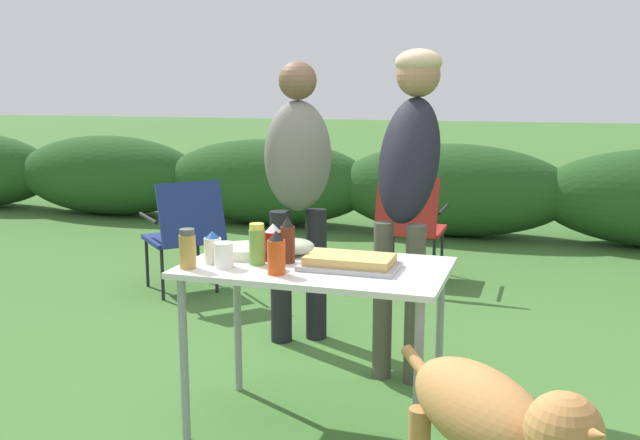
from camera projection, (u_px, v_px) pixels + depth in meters
ground_plane at (316, 428)px, 3.13m from camera, size 60.00×60.00×0.00m
shrub_hedge at (451, 190)px, 7.16m from camera, size 14.40×0.90×0.93m
folding_table at (316, 282)px, 3.01m from camera, size 1.10×0.64×0.74m
food_tray at (350, 262)px, 2.93m from camera, size 0.40×0.23×0.06m
plate_stack at (244, 251)px, 3.15m from camera, size 0.23×0.23×0.04m
mixing_bowl at (294, 247)px, 3.18m from camera, size 0.18×0.18×0.07m
paper_cup_stack at (224, 255)px, 2.95m from camera, size 0.08×0.08×0.10m
ketchup_bottle at (273, 243)px, 3.05m from camera, size 0.08×0.08×0.16m
spice_jar at (187, 249)px, 2.93m from camera, size 0.07×0.07×0.17m
relish_jar at (257, 245)px, 2.99m from camera, size 0.07×0.07×0.18m
hot_sauce_bottle at (276, 254)px, 2.83m from camera, size 0.07×0.07×0.18m
bbq_sauce_bottle at (288, 241)px, 3.02m from camera, size 0.06×0.06×0.20m
mayo_bottle at (213, 248)px, 3.02m from camera, size 0.07×0.07×0.14m
standing_person_in_olive_jacket at (409, 166)px, 3.57m from camera, size 0.36×0.48×1.67m
standing_person_in_gray_fleece at (298, 178)px, 4.07m from camera, size 0.47×0.44×1.62m
dog at (490, 426)px, 2.14m from camera, size 0.69×0.75×0.70m
camp_chair_green_behind_table at (185, 230)px, 5.11m from camera, size 0.74×0.74×0.83m
camp_chair_near_hedge at (411, 222)px, 5.43m from camera, size 0.49×0.59×0.83m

